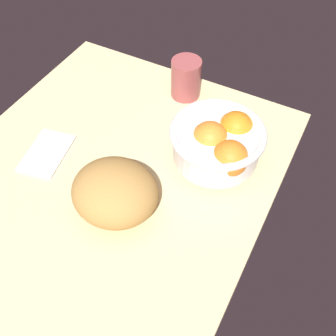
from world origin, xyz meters
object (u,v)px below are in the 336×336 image
at_px(fruit_bowl, 219,142).
at_px(bread_loaf, 115,192).
at_px(mug, 185,77).
at_px(napkin_spare, 45,154).

distance_m(fruit_bowl, bread_loaf, 0.24).
distance_m(bread_loaf, mug, 0.37).
xyz_separation_m(fruit_bowl, mug, (0.17, 0.16, -0.01)).
distance_m(fruit_bowl, mug, 0.24).
bearing_deg(mug, napkin_spare, 151.59).
relative_size(fruit_bowl, napkin_spare, 1.54).
xyz_separation_m(fruit_bowl, napkin_spare, (-0.16, 0.34, -0.06)).
height_order(fruit_bowl, napkin_spare, fruit_bowl).
relative_size(napkin_spare, mug, 1.27).
bearing_deg(napkin_spare, bread_loaf, -101.23).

